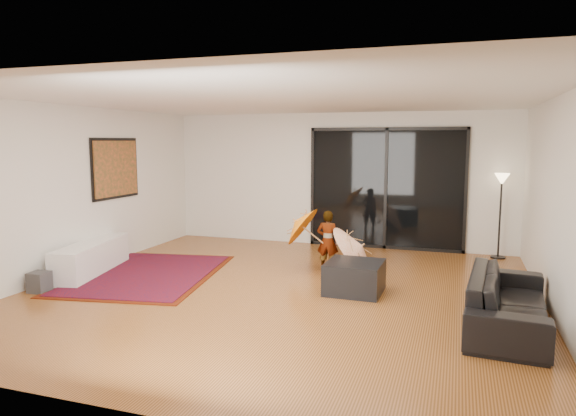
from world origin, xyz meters
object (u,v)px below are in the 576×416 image
at_px(sofa, 508,300).
at_px(ottoman, 354,277).
at_px(child, 328,241).
at_px(media_console, 92,258).

xyz_separation_m(sofa, ottoman, (-1.94, 0.79, -0.09)).
bearing_deg(sofa, ottoman, 72.77).
bearing_deg(ottoman, child, 121.52).
relative_size(ottoman, child, 0.77).
bearing_deg(sofa, media_console, 90.35).
bearing_deg(child, ottoman, 122.79).
distance_m(media_console, child, 3.86).
bearing_deg(media_console, ottoman, -8.44).
height_order(sofa, ottoman, sofa).
bearing_deg(ottoman, sofa, -22.14).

